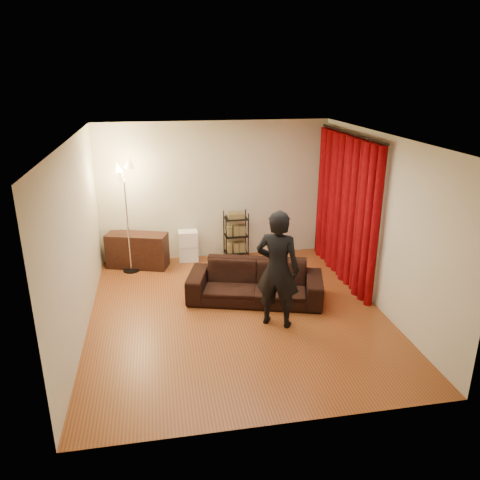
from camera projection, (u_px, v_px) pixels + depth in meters
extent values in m
plane|color=brown|center=(237.00, 313.00, 7.31)|extent=(5.00, 5.00, 0.00)
plane|color=white|center=(237.00, 138.00, 6.40)|extent=(5.00, 5.00, 0.00)
plane|color=beige|center=(215.00, 191.00, 9.17)|extent=(5.00, 0.00, 5.00)
plane|color=beige|center=(281.00, 312.00, 4.54)|extent=(5.00, 0.00, 5.00)
plane|color=beige|center=(77.00, 240.00, 6.47)|extent=(0.00, 5.00, 5.00)
plane|color=beige|center=(380.00, 223.00, 7.23)|extent=(0.00, 5.00, 5.00)
cylinder|color=black|center=(351.00, 133.00, 7.84)|extent=(0.04, 2.65, 0.04)
imported|color=black|center=(255.00, 282.00, 7.63)|extent=(2.32, 1.42, 0.63)
imported|color=black|center=(278.00, 269.00, 6.70)|extent=(0.77, 0.68, 1.76)
cube|color=#331911|center=(137.00, 250.00, 8.95)|extent=(1.21, 0.75, 0.66)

